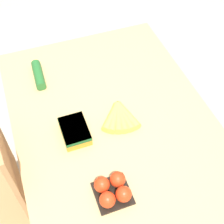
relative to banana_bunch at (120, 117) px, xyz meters
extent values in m
plane|color=#B7A88E|center=(0.03, 0.03, -0.77)|extent=(12.00, 12.00, 0.00)
cube|color=tan|center=(0.03, 0.03, -0.03)|extent=(1.29, 0.95, 0.03)
cylinder|color=tan|center=(0.62, -0.39, -0.41)|extent=(0.06, 0.06, 0.72)
cylinder|color=tan|center=(0.62, 0.44, -0.41)|extent=(0.06, 0.06, 0.72)
cube|color=#A87547|center=(-0.04, 0.54, -0.03)|extent=(0.39, 0.06, 0.54)
cylinder|color=#A87547|center=(0.13, 0.58, -0.55)|extent=(0.04, 0.04, 0.45)
sphere|color=brown|center=(0.07, -0.02, 0.00)|extent=(0.04, 0.04, 0.04)
cylinder|color=#DBCC47|center=(0.01, 0.04, 0.00)|extent=(0.15, 0.14, 0.04)
cylinder|color=#DBCC47|center=(0.00, 0.02, 0.00)|extent=(0.16, 0.12, 0.04)
cylinder|color=#DBCC47|center=(0.00, 0.01, 0.00)|extent=(0.17, 0.09, 0.04)
cylinder|color=#DBCC47|center=(-0.01, -0.01, 0.00)|extent=(0.17, 0.06, 0.04)
cylinder|color=#DBCC47|center=(-0.01, -0.02, 0.00)|extent=(0.17, 0.05, 0.04)
cylinder|color=#DBCC47|center=(-0.01, -0.04, 0.00)|extent=(0.17, 0.08, 0.04)
cube|color=black|center=(-0.35, 0.16, -0.01)|extent=(0.15, 0.15, 0.01)
sphere|color=red|center=(-0.39, 0.13, 0.02)|extent=(0.07, 0.07, 0.07)
sphere|color=red|center=(-0.32, 0.13, 0.02)|extent=(0.07, 0.07, 0.07)
sphere|color=red|center=(-0.39, 0.20, 0.02)|extent=(0.07, 0.07, 0.07)
sphere|color=red|center=(-0.32, 0.20, 0.02)|extent=(0.07, 0.07, 0.07)
cube|color=orange|center=(-0.01, 0.23, 0.01)|extent=(0.16, 0.12, 0.05)
cube|color=#145123|center=(-0.01, 0.23, 0.03)|extent=(0.17, 0.12, 0.02)
cylinder|color=#236028|center=(0.41, 0.31, 0.01)|extent=(0.20, 0.06, 0.05)
camera|label=1|loc=(-0.86, 0.35, 1.18)|focal=50.00mm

